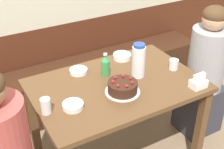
# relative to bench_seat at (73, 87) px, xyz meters

# --- Properties ---
(bench_seat) EXTENTS (2.78, 0.38, 0.47)m
(bench_seat) POSITION_rel_bench_seat_xyz_m (0.00, 0.00, 0.00)
(bench_seat) COLOR #381E11
(bench_seat) RESTS_ON ground_plane
(dining_table) EXTENTS (1.17, 0.78, 0.74)m
(dining_table) POSITION_rel_bench_seat_xyz_m (0.00, -0.83, 0.40)
(dining_table) COLOR brown
(dining_table) RESTS_ON ground_plane
(birthday_cake) EXTENTS (0.24, 0.24, 0.10)m
(birthday_cake) POSITION_rel_bench_seat_xyz_m (-0.02, -0.94, 0.54)
(birthday_cake) COLOR white
(birthday_cake) RESTS_ON dining_table
(water_pitcher) EXTENTS (0.10, 0.10, 0.25)m
(water_pitcher) POSITION_rel_bench_seat_xyz_m (0.19, -0.81, 0.63)
(water_pitcher) COLOR white
(water_pitcher) RESTS_ON dining_table
(soju_bottle) EXTENTS (0.06, 0.06, 0.17)m
(soju_bottle) POSITION_rel_bench_seat_xyz_m (-0.01, -0.69, 0.59)
(soju_bottle) COLOR #388E4C
(soju_bottle) RESTS_ON dining_table
(napkin_holder) EXTENTS (0.11, 0.08, 0.11)m
(napkin_holder) POSITION_rel_bench_seat_xyz_m (0.46, -1.14, 0.54)
(napkin_holder) COLOR white
(napkin_holder) RESTS_ON dining_table
(bowl_soup_white) EXTENTS (0.13, 0.13, 0.03)m
(bowl_soup_white) POSITION_rel_bench_seat_xyz_m (-0.37, -0.94, 0.52)
(bowl_soup_white) COLOR white
(bowl_soup_white) RESTS_ON dining_table
(bowl_rice_small) EXTENTS (0.13, 0.13, 0.03)m
(bowl_rice_small) POSITION_rel_bench_seat_xyz_m (-0.17, -0.56, 0.52)
(bowl_rice_small) COLOR white
(bowl_rice_small) RESTS_ON dining_table
(bowl_side_dish) EXTENTS (0.14, 0.14, 0.04)m
(bowl_side_dish) POSITION_rel_bench_seat_xyz_m (0.23, -0.53, 0.53)
(bowl_side_dish) COLOR white
(bowl_side_dish) RESTS_ON dining_table
(glass_water_tall) EXTENTS (0.06, 0.06, 0.10)m
(glass_water_tall) POSITION_rel_bench_seat_xyz_m (-0.53, -0.90, 0.56)
(glass_water_tall) COLOR silver
(glass_water_tall) RESTS_ON dining_table
(glass_tumbler_short) EXTENTS (0.07, 0.07, 0.09)m
(glass_tumbler_short) POSITION_rel_bench_seat_xyz_m (0.37, -0.56, 0.55)
(glass_tumbler_short) COLOR silver
(glass_tumbler_short) RESTS_ON dining_table
(glass_shot_small) EXTENTS (0.07, 0.07, 0.08)m
(glass_shot_small) POSITION_rel_bench_seat_xyz_m (0.47, -0.87, 0.55)
(glass_shot_small) COLOR silver
(glass_shot_small) RESTS_ON dining_table
(person_pale_blue_shirt) EXTENTS (0.34, 0.30, 1.16)m
(person_pale_blue_shirt) POSITION_rel_bench_seat_xyz_m (0.84, -0.85, 0.31)
(person_pale_blue_shirt) COLOR #33333D
(person_pale_blue_shirt) RESTS_ON ground_plane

